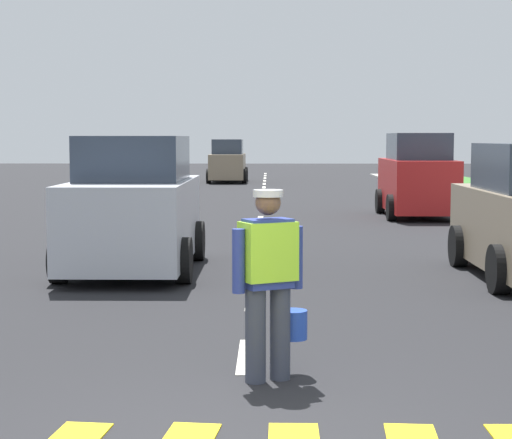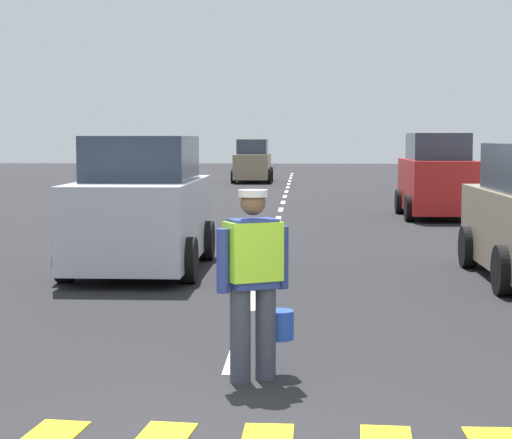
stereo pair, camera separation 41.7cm
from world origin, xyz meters
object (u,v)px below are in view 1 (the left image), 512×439
(road_worker, at_px, (270,275))
(car_oncoming_third, at_px, (228,162))
(car_parked_far, at_px, (417,178))
(car_oncoming_lead, at_px, (134,208))

(road_worker, height_order, car_oncoming_third, car_oncoming_third)
(car_parked_far, bearing_deg, car_oncoming_third, 107.26)
(road_worker, xyz_separation_m, car_parked_far, (3.96, 16.49, 0.11))
(car_oncoming_third, bearing_deg, road_worker, -86.78)
(car_parked_far, bearing_deg, car_oncoming_lead, -121.56)
(car_oncoming_lead, bearing_deg, car_oncoming_third, 89.70)
(car_parked_far, bearing_deg, road_worker, -103.50)
(car_oncoming_third, bearing_deg, car_oncoming_lead, -90.30)
(car_parked_far, distance_m, car_oncoming_lead, 11.68)
(road_worker, bearing_deg, car_oncoming_third, 93.22)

